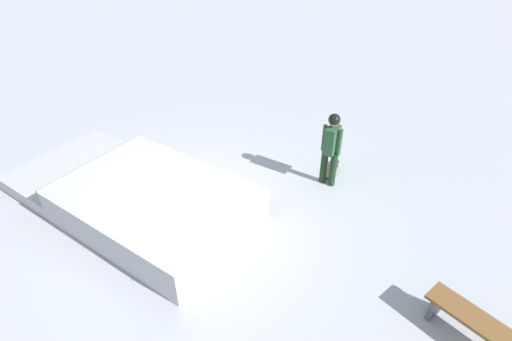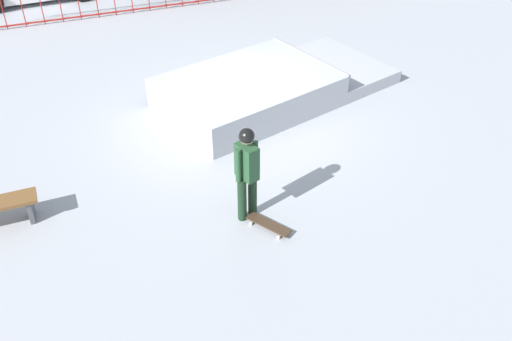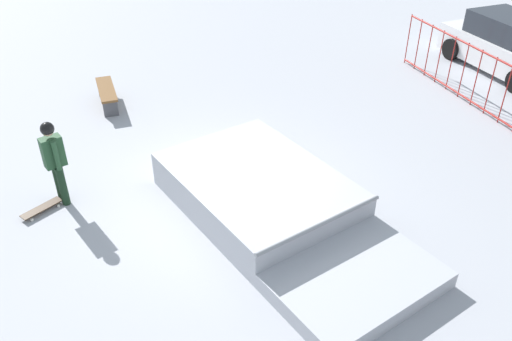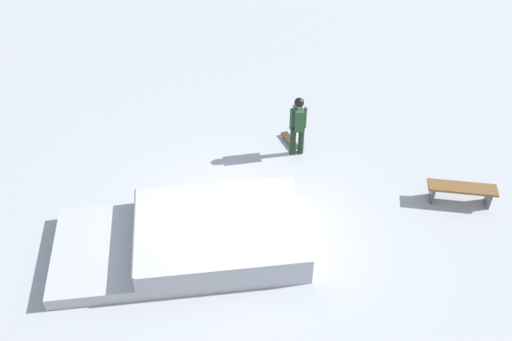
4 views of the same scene
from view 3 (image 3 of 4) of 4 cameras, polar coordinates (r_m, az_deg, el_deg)
name	(u,v)px [view 3 (image 3 of 4)]	position (r m, az deg, el deg)	size (l,w,h in m)	color
ground_plane	(231,200)	(10.31, -2.67, -3.24)	(60.00, 60.00, 0.00)	#A8AAB2
skate_ramp	(272,203)	(9.69, 1.75, -3.57)	(5.95, 4.20, 0.74)	#B0B3BB
skater	(54,157)	(10.41, -21.02, 1.37)	(0.42, 0.43, 1.73)	black
skateboard	(42,208)	(10.76, -22.20, -3.81)	(0.62, 0.77, 0.09)	#3F2D1E
park_bench	(107,93)	(14.29, -15.85, 8.12)	(1.62, 0.49, 0.48)	brown
parked_car_white	(507,47)	(17.46, 25.56, 12.02)	(4.24, 2.22, 1.60)	white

